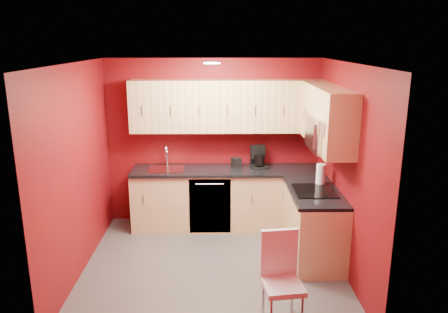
{
  "coord_description": "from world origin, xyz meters",
  "views": [
    {
      "loc": [
        0.07,
        -4.97,
        2.75
      ],
      "look_at": [
        0.15,
        0.55,
        1.27
      ],
      "focal_mm": 35.0,
      "sensor_mm": 36.0,
      "label": 1
    }
  ],
  "objects_px": {
    "coffee_maker": "(260,157)",
    "napkin_holder": "(236,162)",
    "microwave": "(327,133)",
    "paper_towel": "(321,174)",
    "sink": "(166,167)",
    "dining_chair": "(283,281)"
  },
  "relations": [
    {
      "from": "microwave",
      "to": "napkin_holder",
      "type": "relative_size",
      "value": 5.71
    },
    {
      "from": "coffee_maker",
      "to": "sink",
      "type": "bearing_deg",
      "value": 158.03
    },
    {
      "from": "microwave",
      "to": "sink",
      "type": "relative_size",
      "value": 1.46
    },
    {
      "from": "coffee_maker",
      "to": "dining_chair",
      "type": "height_order",
      "value": "coffee_maker"
    },
    {
      "from": "coffee_maker",
      "to": "microwave",
      "type": "bearing_deg",
      "value": -79.97
    },
    {
      "from": "microwave",
      "to": "dining_chair",
      "type": "height_order",
      "value": "microwave"
    },
    {
      "from": "sink",
      "to": "paper_towel",
      "type": "height_order",
      "value": "sink"
    },
    {
      "from": "coffee_maker",
      "to": "paper_towel",
      "type": "relative_size",
      "value": 1.2
    },
    {
      "from": "sink",
      "to": "dining_chair",
      "type": "bearing_deg",
      "value": -59.48
    },
    {
      "from": "sink",
      "to": "coffee_maker",
      "type": "distance_m",
      "value": 1.39
    },
    {
      "from": "microwave",
      "to": "napkin_holder",
      "type": "bearing_deg",
      "value": 133.45
    },
    {
      "from": "paper_towel",
      "to": "sink",
      "type": "bearing_deg",
      "value": 160.76
    },
    {
      "from": "paper_towel",
      "to": "dining_chair",
      "type": "relative_size",
      "value": 0.29
    },
    {
      "from": "dining_chair",
      "to": "microwave",
      "type": "bearing_deg",
      "value": 55.66
    },
    {
      "from": "sink",
      "to": "dining_chair",
      "type": "relative_size",
      "value": 0.55
    },
    {
      "from": "napkin_holder",
      "to": "microwave",
      "type": "bearing_deg",
      "value": -46.55
    },
    {
      "from": "coffee_maker",
      "to": "napkin_holder",
      "type": "xyz_separation_m",
      "value": [
        -0.35,
        0.06,
        -0.1
      ]
    },
    {
      "from": "microwave",
      "to": "sink",
      "type": "bearing_deg",
      "value": 154.4
    },
    {
      "from": "sink",
      "to": "napkin_holder",
      "type": "xyz_separation_m",
      "value": [
        1.04,
        0.11,
        0.03
      ]
    },
    {
      "from": "napkin_holder",
      "to": "paper_towel",
      "type": "relative_size",
      "value": 0.49
    },
    {
      "from": "sink",
      "to": "napkin_holder",
      "type": "height_order",
      "value": "sink"
    },
    {
      "from": "sink",
      "to": "dining_chair",
      "type": "xyz_separation_m",
      "value": [
        1.4,
        -2.37,
        -0.48
      ]
    }
  ]
}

